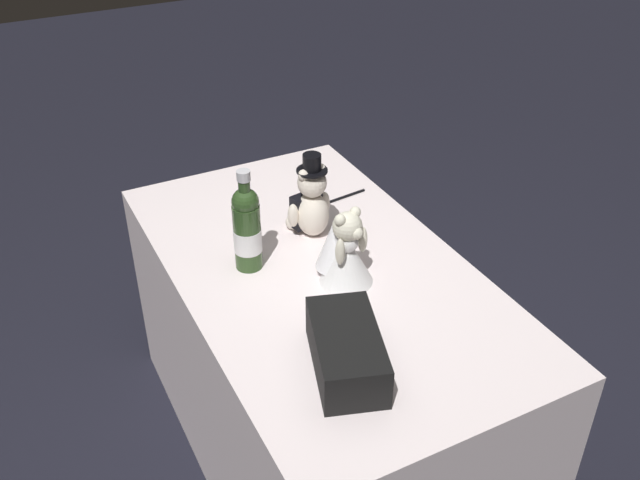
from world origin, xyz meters
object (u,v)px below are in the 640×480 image
signing_pen (348,195)px  gift_case_black (346,350)px  teddy_bear_groom (310,203)px  champagne_bottle (247,228)px  teddy_bear_bride (343,249)px

signing_pen → gift_case_black: size_ratio=0.46×
teddy_bear_groom → champagne_bottle: bearing=-71.4°
teddy_bear_groom → teddy_bear_bride: 0.27m
teddy_bear_bride → champagne_bottle: 0.29m
gift_case_black → teddy_bear_bride: bearing=152.6°
teddy_bear_groom → gift_case_black: 0.63m
gift_case_black → teddy_bear_groom: bearing=161.5°
signing_pen → champagne_bottle: bearing=-63.9°
teddy_bear_bride → champagne_bottle: champagne_bottle is taller
signing_pen → gift_case_black: bearing=-29.4°
teddy_bear_groom → signing_pen: teddy_bear_groom is taller
champagne_bottle → signing_pen: (-0.23, 0.47, -0.13)m
teddy_bear_bride → signing_pen: (-0.41, 0.25, -0.10)m
teddy_bear_groom → champagne_bottle: 0.26m
teddy_bear_groom → teddy_bear_bride: teddy_bear_groom is taller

